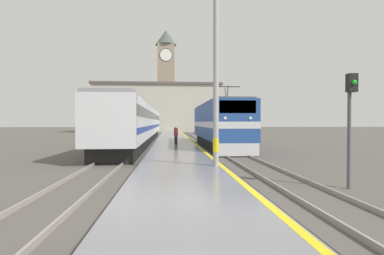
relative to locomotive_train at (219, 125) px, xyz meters
The scene contains 11 objects.
ground_plane 12.43m from the locomotive_train, 107.77° to the left, with size 200.00×200.00×0.00m, color #514C47.
platform 7.87m from the locomotive_train, 119.26° to the left, with size 3.79×140.00×0.34m.
rail_track_near 6.97m from the locomotive_train, 90.00° to the left, with size 2.84×140.00×0.16m.
rail_track_far 10.12m from the locomotive_train, 137.70° to the left, with size 2.83×140.00×0.16m.
locomotive_train is the anchor object (origin of this frame).
passenger_train 10.56m from the locomotive_train, 134.07° to the left, with size 2.92×36.43×3.89m.
catenary_mast 13.25m from the locomotive_train, 99.60° to the right, with size 2.55×0.26×8.78m.
person_on_platform 3.77m from the locomotive_train, behind, with size 0.34×0.34×1.58m.
clock_tower 56.91m from the locomotive_train, 95.19° to the left, with size 5.59×5.59×26.91m.
station_building 42.78m from the locomotive_train, 99.13° to the left, with size 28.02×8.82×10.74m.
signal_post 16.20m from the locomotive_train, 84.01° to the right, with size 0.30×0.39×3.80m.
Camera 1 is at (-0.52, -7.18, 2.22)m, focal length 28.00 mm.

